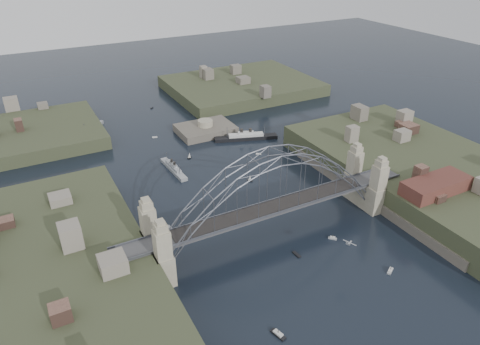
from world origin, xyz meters
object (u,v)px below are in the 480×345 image
naval_cruiser_far (92,129)px  ocean_liner (246,137)px  bridge (273,194)px  wharf_shed (436,186)px  fort_island (206,134)px  naval_cruiser_near (173,169)px

naval_cruiser_far → ocean_liner: 63.00m
bridge → ocean_liner: (23.27, 56.68, -11.39)m
wharf_shed → bridge: bearing=162.3°
wharf_shed → naval_cruiser_far: (-72.31, 106.86, -9.06)m
bridge → wharf_shed: bearing=-17.7°
wharf_shed → ocean_liner: 74.21m
fort_island → wharf_shed: bearing=-69.1°
bridge → fort_island: size_ratio=3.82×
naval_cruiser_near → ocean_liner: (34.04, 10.93, 0.12)m
bridge → fort_island: 72.14m
bridge → naval_cruiser_far: bridge is taller
wharf_shed → naval_cruiser_far: wharf_shed is taller
naval_cruiser_near → naval_cruiser_far: (-17.54, 47.11, 0.13)m
fort_island → naval_cruiser_near: bearing=-133.2°
naval_cruiser_near → naval_cruiser_far: bearing=110.4°
fort_island → ocean_liner: ocean_liner is taller
bridge → wharf_shed: (44.00, -14.00, -2.32)m
bridge → wharf_shed: 46.23m
fort_island → naval_cruiser_far: size_ratio=1.37×
naval_cruiser_near → wharf_shed: bearing=-47.5°
naval_cruiser_near → naval_cruiser_far: 50.27m
naval_cruiser_far → naval_cruiser_near: bearing=-69.6°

